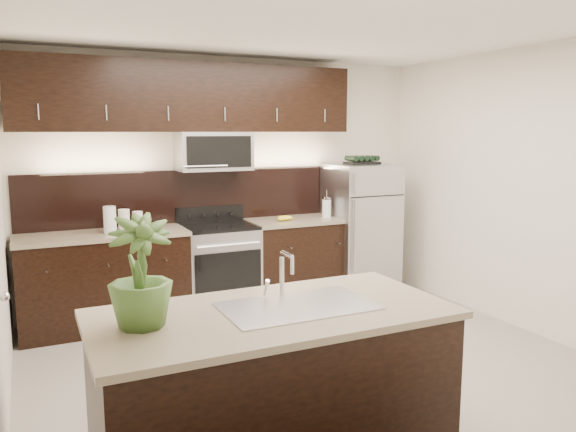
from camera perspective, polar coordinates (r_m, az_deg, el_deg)
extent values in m
plane|color=gray|center=(4.78, 2.63, -14.91)|extent=(4.50, 4.50, 0.00)
cube|color=beige|center=(6.25, -5.89, 3.44)|extent=(4.50, 0.02, 2.70)
cube|color=beige|center=(2.84, 22.06, -3.37)|extent=(4.50, 0.02, 2.70)
cube|color=beige|center=(5.82, 22.73, 2.44)|extent=(0.02, 4.00, 2.70)
cube|color=white|center=(4.46, 2.88, 18.84)|extent=(4.50, 4.00, 0.02)
sphere|color=silver|center=(3.52, -26.83, -7.31)|extent=(0.06, 0.06, 0.06)
cube|color=black|center=(5.79, -18.12, -6.42)|extent=(1.57, 0.62, 0.90)
cube|color=black|center=(6.38, 1.21, -4.59)|extent=(1.16, 0.62, 0.90)
cube|color=#B2B2B7|center=(6.03, -7.03, -5.45)|extent=(0.76, 0.62, 0.90)
cube|color=black|center=(5.93, -7.11, -1.09)|extent=(0.76, 0.60, 0.03)
cube|color=tan|center=(5.69, -18.34, -1.84)|extent=(1.59, 0.65, 0.04)
cube|color=tan|center=(6.29, 1.22, -0.42)|extent=(1.18, 0.65, 0.04)
cube|color=black|center=(6.11, -9.86, 2.02)|extent=(3.49, 0.02, 0.56)
cube|color=#B2B2B7|center=(5.96, -7.59, 6.54)|extent=(0.76, 0.40, 0.40)
cube|color=black|center=(5.94, -9.72, 11.79)|extent=(3.49, 0.33, 0.70)
cube|color=black|center=(3.29, -1.50, -17.68)|extent=(1.90, 0.90, 0.90)
cube|color=tan|center=(3.11, -1.54, -9.90)|extent=(1.96, 0.96, 0.04)
cube|color=silver|center=(3.16, 0.98, -9.09)|extent=(0.84, 0.50, 0.01)
cylinder|color=silver|center=(3.32, -0.63, -6.22)|extent=(0.03, 0.03, 0.24)
cylinder|color=silver|center=(3.22, -0.11, -3.92)|extent=(0.02, 0.14, 0.02)
cylinder|color=silver|center=(3.17, 0.43, -5.05)|extent=(0.02, 0.02, 0.10)
cube|color=#B2B2B7|center=(6.64, 7.39, -1.37)|extent=(0.74, 0.67, 1.53)
cube|color=black|center=(6.55, 7.52, 5.36)|extent=(0.38, 0.23, 0.03)
cylinder|color=black|center=(6.47, 6.45, 5.76)|extent=(0.06, 0.22, 0.06)
cylinder|color=black|center=(6.51, 6.99, 5.76)|extent=(0.06, 0.22, 0.06)
cylinder|color=black|center=(6.55, 7.53, 5.77)|extent=(0.06, 0.22, 0.06)
cylinder|color=black|center=(6.59, 8.06, 5.78)|extent=(0.06, 0.22, 0.06)
cylinder|color=black|center=(6.63, 8.58, 5.78)|extent=(0.06, 0.22, 0.06)
imported|color=#3A5C25|center=(2.88, -14.80, -5.51)|extent=(0.33, 0.33, 0.56)
cylinder|color=silver|center=(5.62, -17.65, -0.36)|extent=(0.12, 0.12, 0.26)
cylinder|color=silver|center=(5.68, -16.32, -0.44)|extent=(0.11, 0.11, 0.22)
cylinder|color=silver|center=(5.74, -15.01, -0.46)|extent=(0.10, 0.10, 0.18)
cylinder|color=silver|center=(6.37, 3.94, 0.78)|extent=(0.10, 0.10, 0.20)
cylinder|color=silver|center=(6.36, 3.95, 1.78)|extent=(0.11, 0.11, 0.02)
cylinder|color=silver|center=(6.35, 3.95, 2.24)|extent=(0.01, 0.01, 0.08)
ellipsoid|color=yellow|center=(6.09, -0.83, -0.26)|extent=(0.22, 0.19, 0.06)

